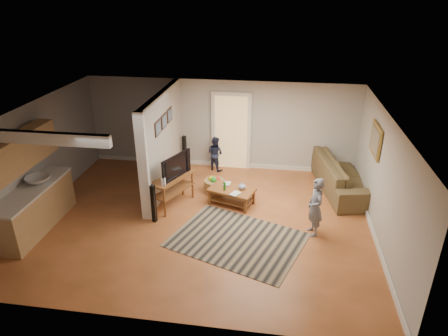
{
  "coord_description": "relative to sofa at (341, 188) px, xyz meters",
  "views": [
    {
      "loc": [
        1.64,
        -7.48,
        4.84
      ],
      "look_at": [
        0.46,
        0.48,
        1.1
      ],
      "focal_mm": 32.0,
      "sensor_mm": 36.0,
      "label": 1
    }
  ],
  "objects": [
    {
      "name": "speaker_left",
      "position": [
        -4.3,
        -2.24,
        0.45
      ],
      "size": [
        0.11,
        0.11,
        0.9
      ],
      "primitive_type": "cube",
      "rotation": [
        0.0,
        0.0,
        -0.29
      ],
      "color": "black",
      "rests_on": "ground"
    },
    {
      "name": "coffee_table",
      "position": [
        -2.68,
        -1.22,
        0.32
      ],
      "size": [
        1.18,
        0.9,
        0.62
      ],
      "rotation": [
        0.0,
        0.0,
        -0.32
      ],
      "color": "#5F2C16",
      "rests_on": "ground"
    },
    {
      "name": "ground",
      "position": [
        -3.3,
        -2.04,
        0.0
      ],
      "size": [
        7.5,
        7.5,
        0.0
      ],
      "primitive_type": "plane",
      "color": "brown",
      "rests_on": "ground"
    },
    {
      "name": "toddler",
      "position": [
        -3.42,
        0.66,
        0.0
      ],
      "size": [
        0.6,
        0.56,
        0.99
      ],
      "primitive_type": "imported",
      "rotation": [
        0.0,
        0.0,
        2.64
      ],
      "color": "#212845",
      "rests_on": "ground"
    },
    {
      "name": "tv_console",
      "position": [
        -4.04,
        -1.48,
        0.7
      ],
      "size": [
        0.91,
        1.3,
        1.05
      ],
      "rotation": [
        0.0,
        0.0,
        -0.42
      ],
      "color": "#5F2C16",
      "rests_on": "ground"
    },
    {
      "name": "child",
      "position": [
        -0.84,
        -2.21,
        0.0
      ],
      "size": [
        0.43,
        0.54,
        1.29
      ],
      "primitive_type": "imported",
      "rotation": [
        0.0,
        0.0,
        -1.27
      ],
      "color": "slate",
      "rests_on": "ground"
    },
    {
      "name": "toy_basket",
      "position": [
        -3.22,
        -0.68,
        0.19
      ],
      "size": [
        0.51,
        0.51,
        0.45
      ],
      "color": "olive",
      "rests_on": "ground"
    },
    {
      "name": "sofa",
      "position": [
        0.0,
        0.0,
        0.0
      ],
      "size": [
        1.56,
        2.85,
        0.79
      ],
      "primitive_type": "imported",
      "rotation": [
        0.0,
        0.0,
        1.77
      ],
      "color": "#433821",
      "rests_on": "ground"
    },
    {
      "name": "speaker_right",
      "position": [
        -4.3,
        0.66,
        0.48
      ],
      "size": [
        0.12,
        0.12,
        0.96
      ],
      "primitive_type": "cube",
      "rotation": [
        0.0,
        0.0,
        -0.25
      ],
      "color": "black",
      "rests_on": "ground"
    },
    {
      "name": "area_rug",
      "position": [
        -2.4,
        -2.68,
        0.01
      ],
      "size": [
        3.07,
        2.65,
        0.01
      ],
      "primitive_type": "cube",
      "rotation": [
        0.0,
        0.0,
        -0.35
      ],
      "color": "black",
      "rests_on": "ground"
    },
    {
      "name": "room_shell",
      "position": [
        -4.37,
        -1.61,
        1.46
      ],
      "size": [
        7.54,
        6.02,
        2.52
      ],
      "color": "#ADABA6",
      "rests_on": "ground"
    }
  ]
}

